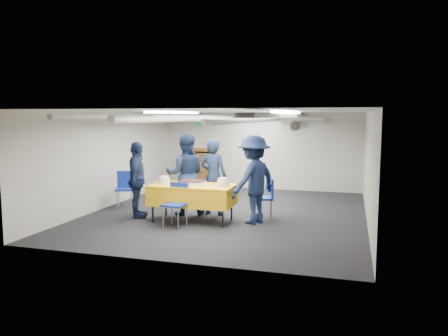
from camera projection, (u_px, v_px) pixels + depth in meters
The scene contains 14 objects.
ground at pixel (229, 213), 9.94m from camera, with size 7.00×7.00×0.00m, color black.
room_shell at pixel (237, 133), 10.09m from camera, with size 6.00×7.00×2.30m.
serving_table at pixel (192, 195), 9.10m from camera, with size 1.75×0.91×0.77m.
sheet_cake at pixel (193, 182), 9.14m from camera, with size 0.50×0.39×0.09m.
plate_stack_left at pixel (164, 180), 9.19m from camera, with size 0.23×0.23×0.17m.
plate_stack_right at pixel (223, 183), 8.82m from camera, with size 0.24×0.24×0.18m.
podium at pixel (205, 168), 13.21m from camera, with size 0.62×0.53×1.25m.
chair_near at pixel (177, 200), 8.68m from camera, with size 0.47×0.47×0.87m.
chair_right at pixel (267, 194), 9.31m from camera, with size 0.51×0.51×0.87m.
chair_left at pixel (125, 185), 10.52m from camera, with size 0.54×0.54×0.87m.
sailor_a at pixel (213, 177), 9.66m from camera, with size 0.62×0.41×1.71m, color #0D1832.
sailor_b at pixel (185, 174), 9.69m from camera, with size 0.88×0.68×1.80m, color #0D1832.
sailor_c at pixel (137, 180), 9.40m from camera, with size 0.96×0.40×1.65m, color #0D1832.
sailor_d at pixel (254, 180), 8.90m from camera, with size 1.16×0.67×1.80m, color #0D1832.
Camera 1 is at (2.64, -9.38, 2.19)m, focal length 35.00 mm.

